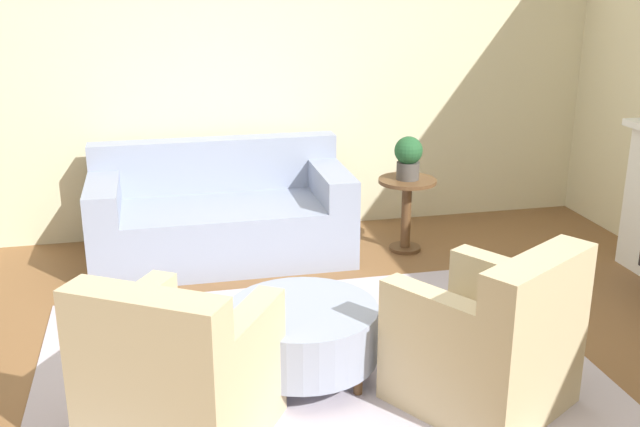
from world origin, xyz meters
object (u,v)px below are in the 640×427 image
(couch, at_px, (221,217))
(armchair_right, at_px, (489,345))
(armchair_left, at_px, (178,380))
(ottoman_table, at_px, (303,332))
(side_table, at_px, (407,203))
(potted_plant_on_side_table, at_px, (408,156))

(couch, height_order, armchair_right, armchair_right)
(armchair_left, bearing_deg, couch, 79.92)
(ottoman_table, height_order, side_table, side_table)
(armchair_right, bearing_deg, ottoman_table, 151.17)
(couch, xyz_separation_m, ottoman_table, (0.26, -1.98, -0.04))
(armchair_left, height_order, side_table, armchair_left)
(side_table, bearing_deg, ottoman_table, -124.37)
(couch, xyz_separation_m, side_table, (1.48, -0.20, 0.08))
(armchair_left, bearing_deg, potted_plant_on_side_table, 49.81)
(couch, xyz_separation_m, armchair_left, (-0.44, -2.47, 0.03))
(armchair_left, height_order, potted_plant_on_side_table, potted_plant_on_side_table)
(armchair_right, bearing_deg, potted_plant_on_side_table, 81.81)
(couch, bearing_deg, ottoman_table, -82.49)
(armchair_left, relative_size, side_table, 1.75)
(armchair_right, relative_size, ottoman_table, 1.26)
(couch, bearing_deg, armchair_right, -65.02)
(armchair_right, relative_size, potted_plant_on_side_table, 3.07)
(couch, relative_size, potted_plant_on_side_table, 5.78)
(couch, distance_m, armchair_right, 2.72)
(armchair_right, bearing_deg, armchair_left, -180.00)
(armchair_left, bearing_deg, ottoman_table, 34.97)
(couch, relative_size, armchair_right, 1.88)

